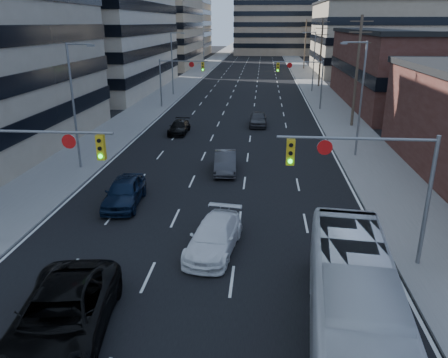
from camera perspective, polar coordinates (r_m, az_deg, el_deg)
road_surface at (r=140.22m, az=4.02°, el=15.53°), size 18.00×300.00×0.02m
sidewalk_left at (r=140.92m, az=-0.84°, el=15.62°), size 5.00×300.00×0.15m
sidewalk_right at (r=140.45m, az=8.89°, el=15.38°), size 5.00×300.00×0.15m
office_left_far at (r=113.07m, az=-9.16°, el=18.38°), size 20.00×30.00×16.00m
storefront_right_mid at (r=63.70m, az=25.07°, el=12.77°), size 20.00×30.00×9.00m
office_right_far at (r=100.34m, az=18.63°, el=16.92°), size 22.00×28.00×14.00m
bg_block_left at (r=152.96m, az=-6.99°, el=19.53°), size 24.00×24.00×20.00m
bg_block_right at (r=142.88m, az=17.63°, el=17.19°), size 22.00×22.00×12.00m
signal_near_left at (r=21.43m, az=-24.00°, el=1.86°), size 6.59×0.33×6.00m
signal_near_right at (r=19.33m, az=18.51°, el=0.75°), size 6.59×0.33×6.00m
signal_far_left at (r=56.13m, az=-5.97°, el=13.55°), size 6.09×0.33×6.00m
signal_far_right at (r=55.34m, az=10.29°, el=13.26°), size 6.09×0.33×6.00m
utility_pole_block at (r=46.97m, az=16.97°, el=13.44°), size 2.20×0.28×11.00m
utility_pole_midblock at (r=76.52m, az=12.54°, el=15.95°), size 2.20×0.28×11.00m
utility_pole_distant at (r=106.32m, az=10.56°, el=17.03°), size 2.20×0.28×11.00m
streetlight_left_near at (r=33.02m, az=-18.86°, el=9.61°), size 2.03×0.22×9.00m
streetlight_left_mid at (r=66.35m, az=-6.67°, el=15.12°), size 2.03×0.22×9.00m
streetlight_left_far at (r=100.82m, az=-2.59°, el=16.78°), size 2.03×0.22×9.00m
streetlight_right_near at (r=35.99m, az=17.28°, el=10.54°), size 2.03×0.22×9.00m
streetlight_right_far at (r=70.41m, az=11.54°, el=15.13°), size 2.03×0.22×9.00m
black_pickup at (r=16.37m, az=-20.50°, el=-16.56°), size 3.93×7.02×1.85m
white_van at (r=20.82m, az=-1.31°, el=-7.55°), size 2.73×5.29×1.47m
transit_bus at (r=15.15m, az=16.69°, el=-16.34°), size 3.69×11.45×3.13m
sedan_blue at (r=26.55m, az=-12.90°, el=-1.63°), size 2.24×4.96×1.66m
sedan_grey_center at (r=31.68m, az=0.17°, el=2.21°), size 1.86×4.53×1.46m
sedan_black_far at (r=43.20m, az=-5.88°, el=6.73°), size 1.77×4.27×1.23m
sedan_grey_right at (r=46.36m, az=4.47°, el=7.84°), size 1.78×4.39×1.49m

